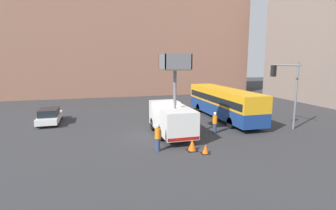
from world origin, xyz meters
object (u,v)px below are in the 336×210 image
Objects in this scene: traffic_light_pole at (288,85)px; parked_car_curbside at (50,116)px; road_worker_near_truck at (158,137)px; road_worker_directing at (215,123)px; traffic_cone_mid_road at (192,145)px; utility_truck at (171,117)px; city_bus at (223,101)px; traffic_cone_near_truck at (206,149)px.

traffic_light_pole is 1.26× the size of parked_car_curbside.
traffic_light_pole is 3.11× the size of road_worker_near_truck.
road_worker_near_truck is 0.41× the size of parked_car_curbside.
traffic_cone_mid_road is at bearing 62.62° from road_worker_directing.
utility_truck is 0.53× the size of city_bus.
city_bus is 10.54m from traffic_cone_mid_road.
traffic_cone_near_truck is at bearing -76.81° from utility_truck.
traffic_cone_near_truck is 0.99m from traffic_cone_mid_road.
city_bus is at bearing -8.69° from parked_car_curbside.
road_worker_directing is (3.66, -0.17, -0.68)m from utility_truck.
utility_truck is 4.66m from traffic_cone_near_truck.
parked_car_curbside is at bearing 133.85° from traffic_cone_mid_road.
utility_truck reaches higher than traffic_light_pole.
road_worker_near_truck is at bearing -51.54° from parked_car_curbside.
traffic_cone_mid_road is at bearing 129.81° from traffic_cone_near_truck.
road_worker_near_truck reaches higher than road_worker_directing.
city_bus reaches higher than parked_car_curbside.
traffic_cone_near_truck is at bearing 73.97° from road_worker_directing.
traffic_cone_near_truck is at bearing 163.90° from road_worker_near_truck.
traffic_light_pole is 9.53× the size of traffic_cone_near_truck.
traffic_light_pole is 10.48m from traffic_cone_mid_road.
road_worker_directing is at bearing 133.05° from city_bus.
road_worker_directing is at bearing -28.31° from parked_car_curbside.
traffic_light_pole reaches higher than road_worker_near_truck.
parked_car_curbside is (-16.81, 2.57, -1.08)m from city_bus.
traffic_cone_near_truck is at bearing -158.81° from traffic_light_pole.
traffic_light_pole reaches higher than parked_car_curbside.
road_worker_near_truck is 3.20m from traffic_cone_near_truck.
traffic_cone_mid_road is (-3.27, -3.44, -0.51)m from road_worker_directing.
traffic_cone_mid_road is 14.95m from parked_car_curbside.
parked_car_curbside is (-10.98, 11.53, 0.45)m from traffic_cone_near_truck.
traffic_cone_mid_road reaches higher than traffic_cone_near_truck.
traffic_light_pole is 12.27m from road_worker_near_truck.
traffic_light_pole is at bearing -22.20° from parked_car_curbside.
traffic_cone_near_truck is at bearing -50.19° from traffic_cone_mid_road.
utility_truck is at bearing 174.65° from traffic_light_pole.
traffic_cone_near_truck is 0.77× the size of traffic_cone_mid_road.
parked_car_curbside is (-8.13, 10.24, -0.21)m from road_worker_near_truck.
city_bus reaches higher than traffic_cone_mid_road.
traffic_cone_mid_road is 0.17× the size of parked_car_curbside.
road_worker_directing is at bearing 173.05° from traffic_light_pole.
road_worker_directing is at bearing -2.62° from utility_truck.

